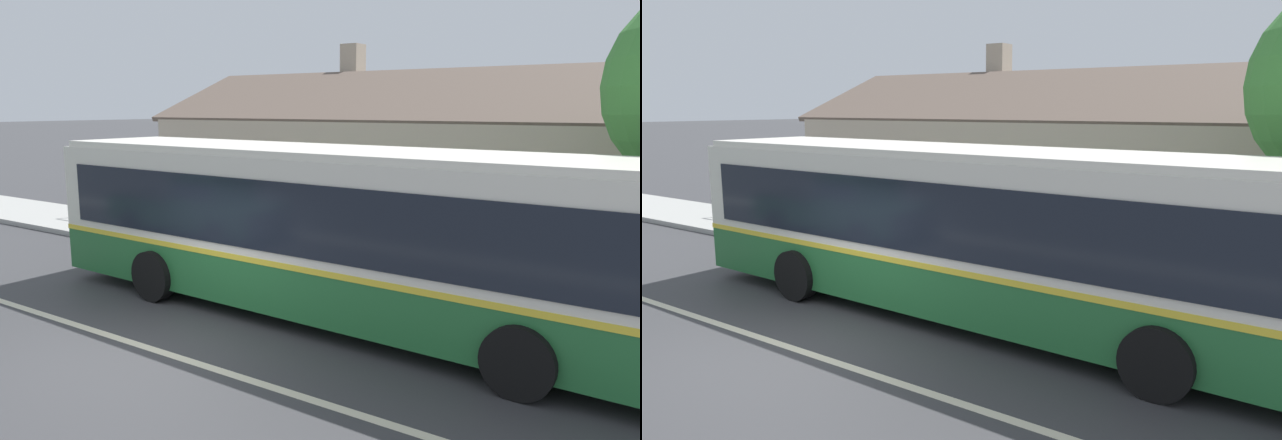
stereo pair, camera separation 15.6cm
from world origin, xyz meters
TOP-DOWN VIEW (x-y plane):
  - ground_plane at (0.00, 0.00)m, footprint 300.00×300.00m
  - sidewalk_far at (0.00, 6.00)m, footprint 60.00×3.00m
  - lane_divider_stripe at (0.00, 0.00)m, footprint 60.00×0.16m
  - community_building at (1.32, 13.19)m, footprint 23.09×8.32m
  - transit_bus at (1.51, 2.90)m, footprint 12.41×2.97m
  - bench_by_building at (-6.38, 5.50)m, footprint 1.89×0.51m
  - bike_rack at (-10.22, 6.00)m, footprint 1.16×0.06m

SIDE VIEW (x-z plane):
  - ground_plane at x=0.00m, z-range 0.00..0.00m
  - lane_divider_stripe at x=0.00m, z-range 0.00..0.01m
  - sidewalk_far at x=0.00m, z-range 0.00..0.15m
  - bench_by_building at x=-6.38m, z-range 0.11..1.05m
  - bike_rack at x=-10.22m, z-range 0.29..1.07m
  - transit_bus at x=1.51m, z-range 0.12..3.16m
  - community_building at x=1.32m, z-range -1.22..4.79m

